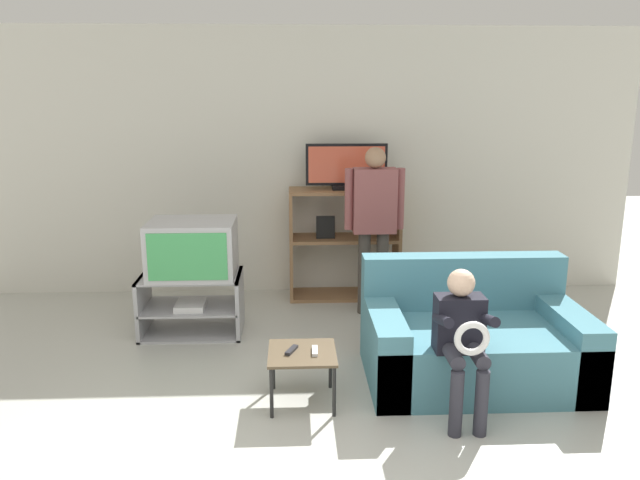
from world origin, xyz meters
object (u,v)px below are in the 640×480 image
person_seated_child (462,333)px  couch (472,341)px  tv_stand (192,304)px  snack_table (302,358)px  person_standing_adult (374,215)px  remote_control_black (292,350)px  remote_control_white (315,351)px  television_flat (346,168)px  television_main (193,248)px  media_shelf (344,243)px

person_seated_child → couch: bearing=66.8°
tv_stand → person_seated_child: size_ratio=0.89×
couch → person_seated_child: 0.67m
snack_table → person_standing_adult: bearing=68.0°
remote_control_black → tv_stand: bearing=146.8°
remote_control_white → person_standing_adult: person_standing_adult is taller
television_flat → remote_control_white: bearing=-100.0°
snack_table → remote_control_white: (0.08, -0.01, 0.05)m
television_main → media_shelf: size_ratio=0.65×
television_main → television_flat: 1.70m
tv_stand → snack_table: (0.91, -1.26, 0.06)m
couch → person_standing_adult: size_ratio=0.99×
person_seated_child → remote_control_black: bearing=166.9°
television_main → media_shelf: bearing=33.8°
snack_table → person_standing_adult: (0.68, 1.67, 0.60)m
remote_control_black → remote_control_white: 0.15m
television_main → couch: (2.09, -0.94, -0.46)m
remote_control_black → person_standing_adult: person_standing_adult is taller
tv_stand → media_shelf: media_shelf is taller
couch → television_flat: bearing=112.2°
snack_table → person_standing_adult: person_standing_adult is taller
tv_stand → media_shelf: 1.65m
television_flat → person_standing_adult: 0.64m
snack_table → remote_control_black: 0.09m
television_main → person_seated_child: bearing=-38.9°
media_shelf → person_standing_adult: bearing=-64.6°
snack_table → remote_control_white: remote_control_white is taller
tv_stand → television_flat: (1.37, 0.89, 1.03)m
snack_table → person_seated_child: person_seated_child is taller
couch → television_main: bearing=155.8°
media_shelf → television_flat: television_flat is taller
media_shelf → snack_table: media_shelf is taller
media_shelf → couch: media_shelf is taller
television_flat → person_standing_adult: person_standing_adult is taller
person_standing_adult → person_seated_child: (0.30, -1.90, -0.36)m
television_main → person_seated_child: size_ratio=0.75×
media_shelf → snack_table: (-0.45, -2.15, -0.24)m
person_seated_child → person_standing_adult: bearing=98.9°
television_main → remote_control_white: television_main is taller
tv_stand → person_standing_adult: 1.77m
couch → media_shelf: bearing=112.7°
television_main → remote_control_black: size_ratio=4.87×
person_seated_child → remote_control_white: bearing=166.0°
person_standing_adult → tv_stand: bearing=-165.5°
television_main → remote_control_white: size_ratio=4.87×
television_flat → remote_control_black: (-0.53, -2.14, -0.92)m
remote_control_black → couch: 1.32m
person_seated_child → television_flat: bearing=102.0°
snack_table → remote_control_black: size_ratio=3.05×
television_main → snack_table: (0.88, -1.26, -0.42)m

